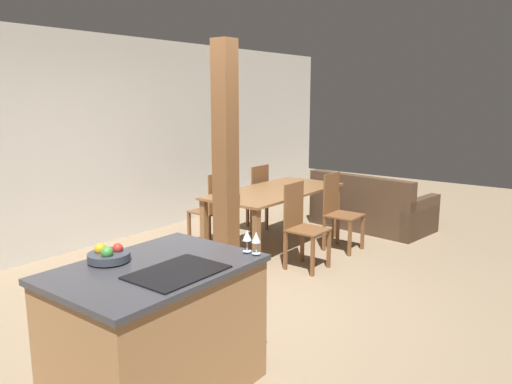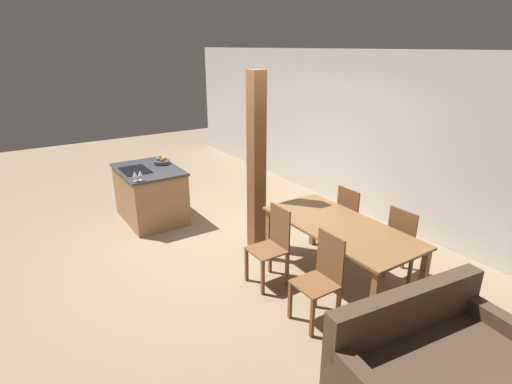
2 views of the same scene
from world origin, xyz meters
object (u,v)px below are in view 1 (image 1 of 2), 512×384
object	(u,v)px
wine_glass_near	(256,238)
dining_chair_near_left	(302,224)
dining_table	(275,197)
dining_chair_far_right	(254,197)
kitchen_island	(156,331)
wine_glass_middle	(247,236)
dining_chair_far_left	(213,208)
dining_chair_near_right	(339,210)
timber_post	(226,166)
fruit_bowl	(109,255)
couch	(371,210)

from	to	relation	value
wine_glass_near	dining_chair_near_left	world-z (taller)	wine_glass_near
dining_chair_near_left	dining_table	bearing A→B (deg)	57.31
dining_chair_far_right	kitchen_island	bearing A→B (deg)	28.73
dining_table	wine_glass_middle	bearing A→B (deg)	-148.41
dining_table	dining_chair_near_left	xyz separation A→B (m)	(-0.43, -0.68, -0.16)
wine_glass_near	dining_chair_far_left	world-z (taller)	wine_glass_near
kitchen_island	dining_chair_near_right	bearing A→B (deg)	9.31
dining_chair_near_left	dining_chair_far_right	size ratio (longest dim) A/B	1.00
wine_glass_near	dining_chair_near_left	bearing A→B (deg)	24.53
timber_post	dining_chair_far_right	bearing A→B (deg)	29.65
wine_glass_near	dining_chair_near_right	size ratio (longest dim) A/B	0.16
wine_glass_near	dining_table	size ratio (longest dim) A/B	0.08
dining_chair_near_left	dining_chair_far_left	distance (m)	1.36
fruit_bowl	dining_chair_far_left	world-z (taller)	fruit_bowl
dining_chair_far_right	dining_chair_far_left	bearing A→B (deg)	0.00
dining_chair_near_left	timber_post	distance (m)	1.20
wine_glass_near	wine_glass_middle	xyz separation A→B (m)	(0.00, 0.08, 0.00)
dining_chair_far_left	dining_chair_far_right	xyz separation A→B (m)	(0.87, 0.00, 0.00)
fruit_bowl	couch	xyz separation A→B (m)	(4.88, 0.42, -0.66)
couch	dining_table	bearing A→B (deg)	78.63
dining_chair_far_left	timber_post	xyz separation A→B (m)	(-0.89, -1.00, 0.73)
dining_table	dining_chair_far_right	size ratio (longest dim) A/B	2.00
kitchen_island	dining_chair_far_right	world-z (taller)	dining_chair_far_right
dining_chair_near_left	dining_chair_far_right	distance (m)	1.61
wine_glass_near	timber_post	world-z (taller)	timber_post
kitchen_island	dining_chair_far_left	distance (m)	3.29
dining_chair_far_left	wine_glass_middle	bearing A→B (deg)	46.82
wine_glass_near	dining_table	world-z (taller)	wine_glass_near
kitchen_island	dining_chair_near_right	size ratio (longest dim) A/B	1.31
wine_glass_middle	dining_chair_far_left	world-z (taller)	wine_glass_middle
kitchen_island	fruit_bowl	xyz separation A→B (m)	(-0.12, 0.29, 0.48)
kitchen_island	fruit_bowl	size ratio (longest dim) A/B	4.70
wine_glass_middle	dining_table	bearing A→B (deg)	31.59
dining_chair_near_left	dining_chair_near_right	world-z (taller)	same
dining_chair_far_right	timber_post	xyz separation A→B (m)	(-1.76, -1.00, 0.73)
wine_glass_near	dining_chair_near_left	distance (m)	2.36
dining_chair_far_left	wine_glass_near	bearing A→B (deg)	47.80
dining_chair_far_right	fruit_bowl	bearing A→B (deg)	24.28
wine_glass_middle	dining_chair_near_right	size ratio (longest dim) A/B	0.16
dining_chair_far_left	timber_post	distance (m)	1.52
fruit_bowl	timber_post	bearing A→B (deg)	18.88
dining_chair_far_left	dining_chair_far_right	distance (m)	0.87
dining_chair_far_right	wine_glass_middle	bearing A→B (deg)	36.99
fruit_bowl	dining_table	size ratio (longest dim) A/B	0.14
dining_chair_near_left	dining_chair_near_right	xyz separation A→B (m)	(0.87, 0.00, 0.00)
kitchen_island	dining_chair_near_left	bearing A→B (deg)	12.27
fruit_bowl	dining_table	xyz separation A→B (m)	(3.22, 0.97, -0.27)
dining_table	kitchen_island	bearing A→B (deg)	-157.90
wine_glass_near	wine_glass_middle	distance (m)	0.08
kitchen_island	fruit_bowl	distance (m)	0.58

